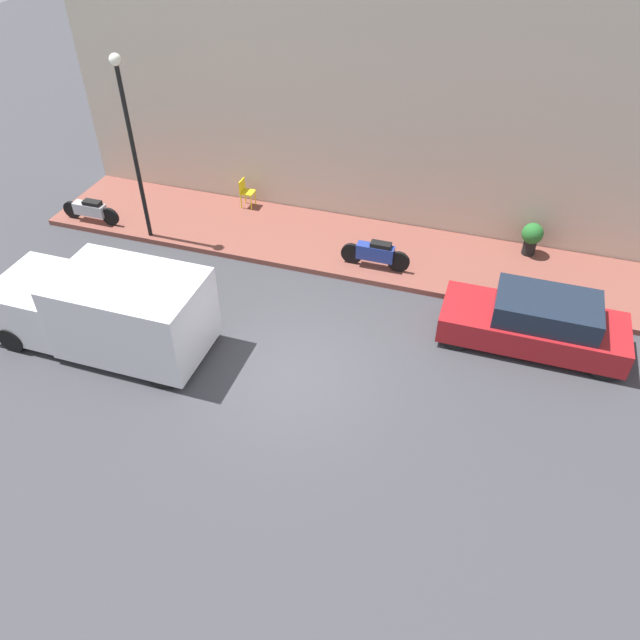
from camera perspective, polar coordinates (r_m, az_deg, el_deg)
The scene contains 10 objects.
ground_plane at distance 14.35m, azimuth -2.49°, elevation -4.97°, with size 60.00×60.00×0.00m, color #38383D.
sidewalk at distance 18.38m, azimuth 3.32°, elevation 6.68°, with size 3.18×18.86×0.16m.
building_facade at distance 18.26m, azimuth 5.30°, elevation 19.19°, with size 0.30×18.86×7.45m.
parked_car at distance 15.53m, azimuth 19.16°, elevation -0.22°, with size 1.67×4.28×1.39m.
delivery_van at distance 15.31m, azimuth -19.12°, elevation 0.92°, with size 2.10×5.09×2.04m.
scooter_silver at distance 20.47m, azimuth -20.25°, elevation 9.43°, with size 0.30×1.90×0.72m.
motorcycle_blue at distance 17.20m, azimuth 5.11°, elevation 6.08°, with size 0.30×1.93×0.80m.
streetlamp at distance 18.00m, azimuth -17.02°, elevation 16.28°, with size 0.31×0.31×5.21m.
potted_plant at distance 18.59m, azimuth 18.80°, elevation 7.25°, with size 0.60×0.60×0.96m.
cafe_chair at distance 20.15m, azimuth -6.82°, elevation 11.64°, with size 0.40×0.40×0.89m.
Camera 1 is at (-9.51, -3.72, 10.08)m, focal length 35.00 mm.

